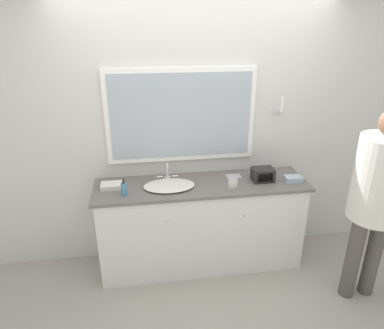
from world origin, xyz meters
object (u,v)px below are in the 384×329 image
at_px(sink_basin, 169,185).
at_px(soap_bottle, 124,189).
at_px(person, 379,189).
at_px(appliance_box, 263,175).
at_px(picture_frame, 233,184).

relative_size(sink_basin, soap_bottle, 2.95).
bearing_deg(sink_basin, person, -21.04).
height_order(appliance_box, picture_frame, appliance_box).
relative_size(soap_bottle, person, 0.09).
distance_m(appliance_box, person, 0.97).
distance_m(picture_frame, person, 1.18).
distance_m(sink_basin, appliance_box, 0.89).
height_order(soap_bottle, picture_frame, soap_bottle).
relative_size(appliance_box, person, 0.12).
distance_m(sink_basin, picture_frame, 0.58).
height_order(appliance_box, person, person).
height_order(soap_bottle, person, person).
bearing_deg(picture_frame, sink_basin, 165.84).
distance_m(soap_bottle, appliance_box, 1.29).
height_order(soap_bottle, appliance_box, soap_bottle).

